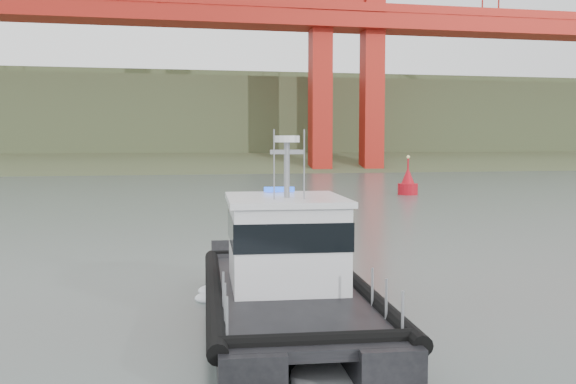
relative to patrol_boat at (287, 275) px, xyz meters
name	(u,v)px	position (x,y,z in m)	size (l,w,h in m)	color
ground	(360,301)	(2.55, 1.84, -1.23)	(400.00, 400.00, 0.00)	#45524E
headlands	(183,130)	(2.55, 127.34, 5.81)	(500.00, 105.36, 27.12)	#344024
patrol_boat	(287,275)	(0.00, 0.00, 0.00)	(4.40, 10.38, 4.92)	black
nav_buoy	(408,184)	(17.93, 36.18, -0.29)	(1.72, 1.72, 3.58)	#B30C18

